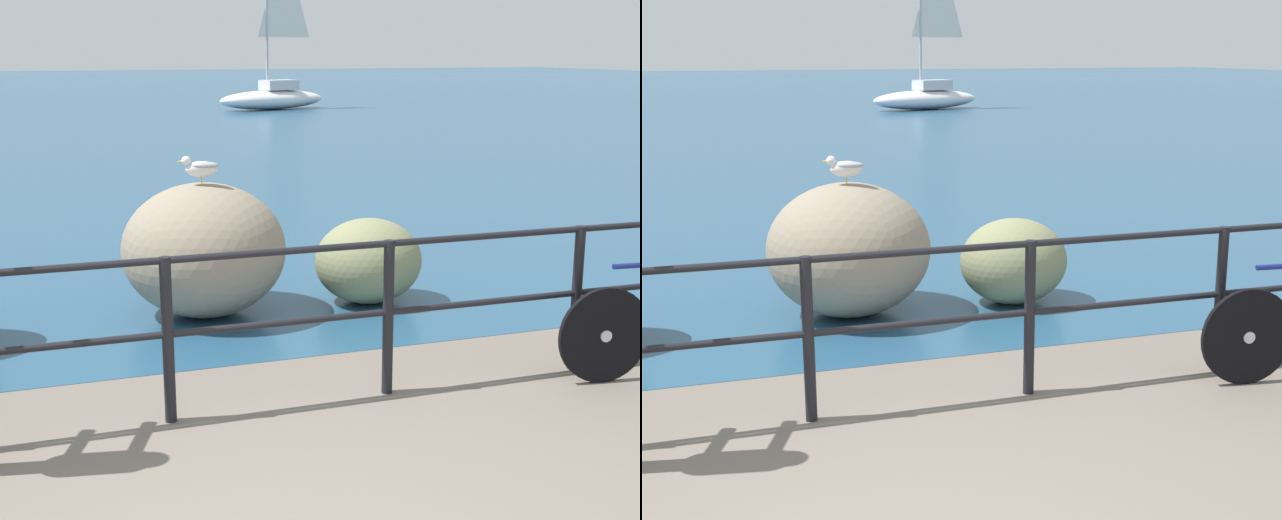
{
  "view_description": "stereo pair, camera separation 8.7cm",
  "coord_description": "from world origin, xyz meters",
  "views": [
    {
      "loc": [
        -0.77,
        -2.87,
        2.19
      ],
      "look_at": [
        1.09,
        2.55,
        0.83
      ],
      "focal_mm": 49.93,
      "sensor_mm": 36.0,
      "label": 1
    },
    {
      "loc": [
        -0.69,
        -2.9,
        2.19
      ],
      "look_at": [
        1.09,
        2.55,
        0.83
      ],
      "focal_mm": 49.93,
      "sensor_mm": 36.0,
      "label": 2
    }
  ],
  "objects": [
    {
      "name": "promenade_railing",
      "position": [
        -0.0,
        2.15,
        0.64
      ],
      "size": [
        8.55,
        0.07,
        1.02
      ],
      "color": "black",
      "rests_on": "ground_plane"
    },
    {
      "name": "ground_plane",
      "position": [
        0.0,
        20.0,
        -0.05
      ],
      "size": [
        120.0,
        120.0,
        0.1
      ],
      "primitive_type": "cube",
      "color": "#6B6056"
    },
    {
      "name": "seagull",
      "position": [
        0.64,
        4.2,
        1.26
      ],
      "size": [
        0.34,
        0.16,
        0.23
      ],
      "rotation": [
        0.0,
        0.0,
        2.95
      ],
      "color": "gold",
      "rests_on": "breakwater_boulder_main"
    },
    {
      "name": "breakwater_boulder_right",
      "position": [
        2.1,
        4.16,
        0.38
      ],
      "size": [
        0.95,
        0.85,
        0.75
      ],
      "color": "gray",
      "rests_on": "ground"
    },
    {
      "name": "breakwater_boulder_main",
      "position": [
        0.66,
        4.27,
        0.56
      ],
      "size": [
        1.37,
        1.39,
        1.12
      ],
      "color": "gray",
      "rests_on": "ground"
    },
    {
      "name": "sea_surface",
      "position": [
        0.0,
        47.96,
        0.0
      ],
      "size": [
        120.0,
        90.0,
        0.01
      ],
      "primitive_type": "cube",
      "color": "navy",
      "rests_on": "ground_plane"
    },
    {
      "name": "sailboat",
      "position": [
        8.42,
        29.12,
        0.71
      ],
      "size": [
        4.59,
        2.54,
        6.16
      ],
      "rotation": [
        0.0,
        0.0,
        3.44
      ],
      "color": "white",
      "rests_on": "sea_surface"
    }
  ]
}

